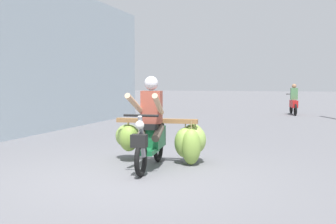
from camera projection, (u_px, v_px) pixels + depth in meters
ground_plane at (133, 177)px, 6.15m from camera, size 120.00×120.00×0.00m
motorbike_main_loaded at (163, 136)px, 7.12m from camera, size 1.82×1.93×1.58m
motorbike_distant_ahead_left at (294, 102)px, 17.84m from camera, size 0.54×1.61×1.40m
shopfront_building at (37, 61)px, 13.86m from camera, size 3.48×10.00×4.43m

